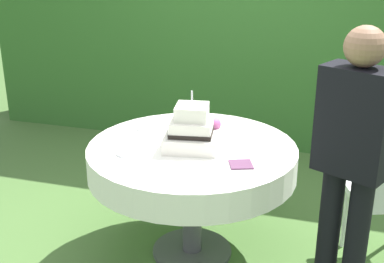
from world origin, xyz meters
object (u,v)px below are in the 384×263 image
at_px(wedding_cake, 193,131).
at_px(standing_person, 352,158).
at_px(napkin_stack, 241,164).
at_px(cake_table, 192,161).
at_px(serving_plate_far, 127,153).
at_px(serving_plate_near, 146,128).

bearing_deg(wedding_cake, standing_person, -16.86).
distance_m(napkin_stack, standing_person, 0.62).
height_order(cake_table, serving_plate_far, serving_plate_far).
bearing_deg(serving_plate_far, cake_table, 35.10).
relative_size(serving_plate_near, serving_plate_far, 1.08).
xyz_separation_m(serving_plate_near, standing_person, (1.33, -0.50, 0.15)).
relative_size(wedding_cake, serving_plate_far, 2.97).
xyz_separation_m(serving_plate_far, napkin_stack, (0.69, 0.04, -0.00)).
bearing_deg(serving_plate_far, napkin_stack, 3.44).
relative_size(serving_plate_near, standing_person, 0.08).
height_order(wedding_cake, serving_plate_near, wedding_cake).
relative_size(serving_plate_near, napkin_stack, 1.05).
xyz_separation_m(wedding_cake, standing_person, (0.93, -0.28, 0.05)).
bearing_deg(serving_plate_near, wedding_cake, -29.22).
bearing_deg(serving_plate_near, serving_plate_far, -83.30).
relative_size(cake_table, standing_person, 0.82).
distance_m(serving_plate_near, standing_person, 1.43).
bearing_deg(napkin_stack, standing_person, -9.87).
bearing_deg(cake_table, standing_person, -17.60).
bearing_deg(serving_plate_far, standing_person, -2.76).
xyz_separation_m(serving_plate_near, napkin_stack, (0.74, -0.40, -0.00)).
height_order(wedding_cake, standing_person, standing_person).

